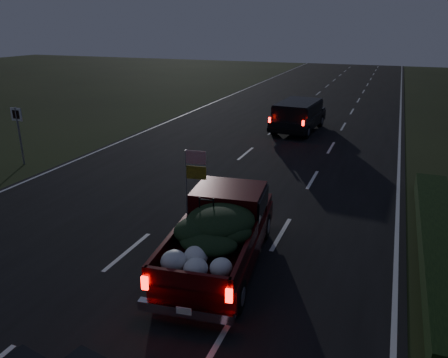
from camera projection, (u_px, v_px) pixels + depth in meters
The scene contains 6 objects.
ground at pixel (128, 252), 11.74m from camera, with size 120.00×120.00×0.00m, color black.
road_asphalt at pixel (128, 252), 11.73m from camera, with size 14.00×120.00×0.02m, color black.
hedge_row at pixel (440, 242), 11.62m from camera, with size 1.00×10.00×0.60m, color black.
route_sign at pixel (18, 127), 18.46m from camera, with size 0.55×0.08×2.50m.
pickup_truck at pixel (221, 228), 10.88m from camera, with size 2.48×5.20×2.63m.
lead_suv at pixel (298, 113), 24.46m from camera, with size 2.33×4.94×1.38m.
Camera 1 is at (6.17, -8.75, 5.81)m, focal length 35.00 mm.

